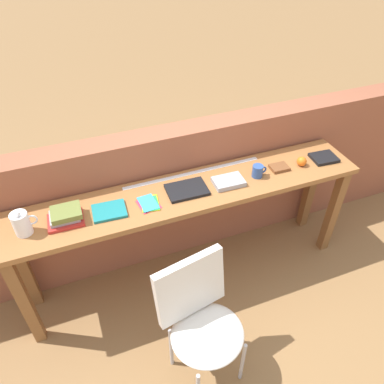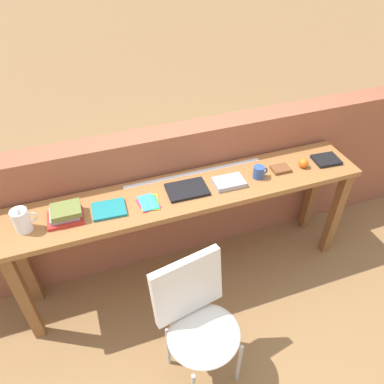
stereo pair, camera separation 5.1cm
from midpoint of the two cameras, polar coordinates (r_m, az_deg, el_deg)
The scene contains 15 objects.
ground_plane at distance 3.01m, azimuth 1.27°, elevation -16.23°, with size 40.00×40.00×0.00m, color olive.
brick_wall_back at distance 2.98m, azimuth -3.19°, elevation -0.25°, with size 6.00×0.20×1.16m, color #935138.
sideboard at distance 2.63m, azimuth -0.95°, elevation -2.03°, with size 2.50×0.44×0.88m.
chair_white_moulded at distance 2.31m, azimuth 0.74°, elevation -18.69°, with size 0.52×0.53×0.89m.
pitcher_white at distance 2.42m, azimuth -25.07°, elevation -4.36°, with size 0.14×0.10×0.18m.
book_stack_leftmost at distance 2.43m, azimuth -19.28°, elevation -3.48°, with size 0.22×0.17×0.08m.
magazine_cycling at distance 2.43m, azimuth -13.09°, elevation -2.83°, with size 0.21×0.17×0.02m, color #19757A.
pamphlet_pile_colourful at distance 2.44m, azimuth -7.15°, elevation -1.77°, with size 0.15×0.18×0.01m.
book_open_centre at distance 2.53m, azimuth -1.37°, elevation 0.36°, with size 0.27×0.19×0.02m, color black.
book_grey_hardcover at distance 2.59m, azimuth 5.01°, elevation 1.58°, with size 0.21×0.14×0.03m, color #9E9EA3.
mug at distance 2.67m, azimuth 9.47°, elevation 3.17°, with size 0.11×0.08×0.09m.
leather_journal_brown at distance 2.79m, azimuth 12.63°, elevation 3.66°, with size 0.13×0.10×0.02m, color brown.
sports_ball_small at distance 2.86m, azimuth 15.88°, elevation 4.51°, with size 0.07×0.07×0.07m, color orange.
book_repair_rightmost at distance 2.99m, azimuth 18.99°, elevation 4.95°, with size 0.19×0.15×0.02m, color black.
ruler_metal_back_edge at distance 2.69m, azimuth -0.39°, elevation 2.95°, with size 1.03×0.03×0.00m, color silver.
Camera 1 is at (-0.69, -1.54, 2.50)m, focal length 35.00 mm.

